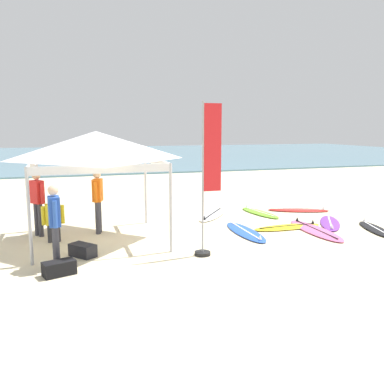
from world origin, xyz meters
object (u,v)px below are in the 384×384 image
(surfboard_lime, at_px, (260,213))
(gear_bag_by_pole, at_px, (59,268))
(person_yellow, at_px, (53,216))
(surfboard_red, at_px, (298,210))
(surfboard_white, at_px, (213,215))
(surfboard_blue, at_px, (245,232))
(surfboard_pink, at_px, (315,230))
(surfboard_yellow, at_px, (288,227))
(person_red, at_px, (37,199))
(gear_bag_near_tent, at_px, (83,250))
(person_blue, at_px, (55,221))
(surfboard_purple, at_px, (330,223))
(banner_flag, at_px, (208,186))
(canopy_tent, at_px, (96,146))
(surfboard_black, at_px, (375,229))
(person_orange, at_px, (98,197))

(surfboard_lime, bearing_deg, gear_bag_by_pole, -148.02)
(person_yellow, xyz_separation_m, gear_bag_by_pole, (0.15, -2.46, -0.52))
(surfboard_red, bearing_deg, surfboard_white, 176.35)
(surfboard_blue, xyz_separation_m, surfboard_pink, (1.92, -0.41, -0.00))
(surfboard_yellow, xyz_separation_m, person_red, (-6.70, 1.24, 0.95))
(surfboard_red, distance_m, gear_bag_near_tent, 7.83)
(person_blue, bearing_deg, surfboard_white, 37.69)
(surfboard_red, height_order, surfboard_lime, same)
(surfboard_purple, distance_m, gear_bag_near_tent, 7.20)
(person_blue, xyz_separation_m, gear_bag_by_pole, (0.05, -0.46, -0.85))
(surfboard_yellow, relative_size, banner_flag, 0.62)
(surfboard_yellow, xyz_separation_m, person_yellow, (-6.31, 0.52, 0.62))
(person_red, distance_m, person_yellow, 0.88)
(canopy_tent, distance_m, surfboard_lime, 6.07)
(surfboard_black, height_order, person_yellow, person_yellow)
(person_orange, xyz_separation_m, banner_flag, (2.18, -2.66, 0.59))
(surfboard_white, distance_m, surfboard_purple, 3.62)
(surfboard_purple, bearing_deg, surfboard_blue, -176.10)
(person_blue, height_order, gear_bag_by_pole, person_blue)
(person_blue, bearing_deg, banner_flag, -2.01)
(surfboard_blue, xyz_separation_m, person_blue, (-4.84, -1.35, 0.95))
(surfboard_lime, height_order, gear_bag_by_pole, gear_bag_by_pole)
(surfboard_white, bearing_deg, surfboard_purple, -36.03)
(surfboard_lime, xyz_separation_m, person_orange, (-5.31, -0.93, 0.95))
(gear_bag_by_pole, bearing_deg, surfboard_red, 26.81)
(surfboard_yellow, height_order, surfboard_red, same)
(surfboard_yellow, distance_m, person_yellow, 6.36)
(gear_bag_by_pole, bearing_deg, surfboard_pink, 11.73)
(surfboard_blue, relative_size, person_yellow, 1.88)
(surfboard_white, relative_size, surfboard_lime, 1.06)
(surfboard_pink, distance_m, person_blue, 6.89)
(banner_flag, height_order, gear_bag_near_tent, banner_flag)
(surfboard_yellow, relative_size, gear_bag_near_tent, 3.53)
(canopy_tent, xyz_separation_m, surfboard_blue, (3.84, -0.49, -2.35))
(surfboard_red, bearing_deg, surfboard_purple, -94.30)
(person_red, distance_m, banner_flag, 4.70)
(person_red, bearing_deg, gear_bag_by_pole, -80.45)
(surfboard_red, height_order, surfboard_blue, same)
(surfboard_white, xyz_separation_m, surfboard_red, (3.07, -0.20, 0.00))
(gear_bag_near_tent, xyz_separation_m, gear_bag_by_pole, (-0.49, -1.06, 0.00))
(person_red, height_order, person_blue, same)
(surfboard_red, distance_m, surfboard_pink, 2.75)
(surfboard_blue, xyz_separation_m, person_yellow, (-4.94, 0.66, 0.62))
(person_orange, bearing_deg, banner_flag, -50.67)
(person_orange, height_order, person_yellow, person_orange)
(surfboard_purple, xyz_separation_m, person_red, (-8.16, 1.18, 0.95))
(surfboard_yellow, bearing_deg, gear_bag_by_pole, -162.58)
(surfboard_pink, bearing_deg, surfboard_black, -13.23)
(surfboard_pink, xyz_separation_m, person_orange, (-5.72, 1.61, 0.95))
(surfboard_purple, height_order, person_blue, person_blue)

